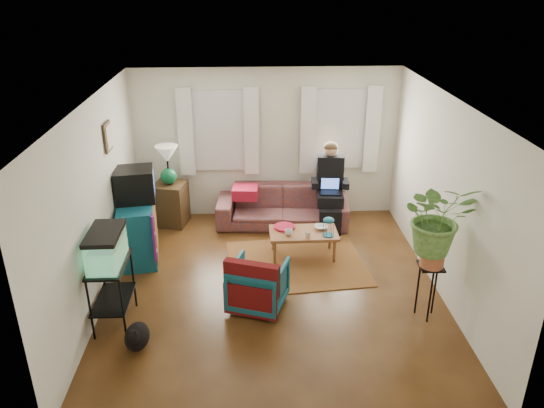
{
  "coord_description": "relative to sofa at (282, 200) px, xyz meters",
  "views": [
    {
      "loc": [
        -0.31,
        -6.22,
        4.03
      ],
      "look_at": [
        0.0,
        0.4,
        1.1
      ],
      "focal_mm": 35.0,
      "sensor_mm": 36.0,
      "label": 1
    }
  ],
  "objects": [
    {
      "name": "snack_tray",
      "position": [
        -0.04,
        -1.04,
        0.01
      ],
      "size": [
        0.32,
        0.32,
        0.04
      ],
      "primitive_type": "cylinder",
      "rotation": [
        0.0,
        0.0,
        0.01
      ],
      "color": "#B21414",
      "rests_on": "coffee_table"
    },
    {
      "name": "plant_stand",
      "position": [
        1.63,
        -2.77,
        -0.06
      ],
      "size": [
        0.32,
        0.32,
        0.74
      ],
      "primitive_type": "cube",
      "rotation": [
        0.0,
        0.0,
        -0.05
      ],
      "color": "black",
      "rests_on": "floor"
    },
    {
      "name": "black_cat",
      "position": [
        -1.9,
        -3.22,
        -0.25
      ],
      "size": [
        0.29,
        0.44,
        0.37
      ],
      "primitive_type": "ellipsoid",
      "rotation": [
        0.0,
        0.0,
        -0.01
      ],
      "color": "black",
      "rests_on": "floor"
    },
    {
      "name": "window_right",
      "position": [
        0.99,
        0.43,
        1.12
      ],
      "size": [
        1.08,
        0.04,
        1.38
      ],
      "primitive_type": "cube",
      "color": "white",
      "rests_on": "wall_back"
    },
    {
      "name": "sofa",
      "position": [
        0.0,
        0.0,
        0.0
      ],
      "size": [
        2.27,
        1.04,
        0.86
      ],
      "primitive_type": "imported",
      "rotation": [
        0.0,
        0.0,
        -0.08
      ],
      "color": "brown",
      "rests_on": "floor"
    },
    {
      "name": "crt_tv",
      "position": [
        -2.24,
        -0.97,
        0.72
      ],
      "size": [
        0.63,
        0.58,
        0.49
      ],
      "primitive_type": "cube",
      "rotation": [
        0.0,
        0.0,
        0.15
      ],
      "color": "black",
      "rests_on": "dresser"
    },
    {
      "name": "cup_b",
      "position": [
        0.29,
        -1.34,
        0.03
      ],
      "size": [
        0.09,
        0.09,
        0.09
      ],
      "primitive_type": "imported",
      "rotation": [
        0.0,
        0.0,
        0.01
      ],
      "color": "beige",
      "rests_on": "coffee_table"
    },
    {
      "name": "serape_throw",
      "position": [
        -0.56,
        -2.7,
        0.06
      ],
      "size": [
        0.71,
        0.38,
        0.57
      ],
      "primitive_type": "cube",
      "rotation": [
        0.0,
        0.0,
        -0.34
      ],
      "color": "#9E0A0A",
      "rests_on": "armchair"
    },
    {
      "name": "wall_back",
      "position": [
        -0.26,
        0.45,
        0.87
      ],
      "size": [
        4.5,
        0.01,
        2.6
      ],
      "primitive_type": "cube",
      "color": "silver",
      "rests_on": "floor"
    },
    {
      "name": "curtains_right",
      "position": [
        0.99,
        0.35,
        1.12
      ],
      "size": [
        1.36,
        0.06,
        1.5
      ],
      "primitive_type": "cube",
      "color": "white",
      "rests_on": "wall_back"
    },
    {
      "name": "potted_plant",
      "position": [
        1.63,
        -2.77,
        0.81
      ],
      "size": [
        0.87,
        0.76,
        0.93
      ],
      "primitive_type": "imported",
      "rotation": [
        0.0,
        0.0,
        -0.05
      ],
      "color": "#599947",
      "rests_on": "plant_stand"
    },
    {
      "name": "bowl",
      "position": [
        0.52,
        -1.08,
        0.02
      ],
      "size": [
        0.2,
        0.2,
        0.05
      ],
      "primitive_type": "imported",
      "rotation": [
        0.0,
        0.0,
        0.01
      ],
      "color": "white",
      "rests_on": "coffee_table"
    },
    {
      "name": "table_lamp",
      "position": [
        -1.91,
        0.09,
        0.62
      ],
      "size": [
        0.45,
        0.45,
        0.68
      ],
      "primitive_type": null,
      "rotation": [
        0.0,
        0.0,
        -0.21
      ],
      "color": "white",
      "rests_on": "side_table"
    },
    {
      "name": "coffee_table",
      "position": [
        0.24,
        -1.18,
        -0.22
      ],
      "size": [
        1.02,
        0.56,
        0.42
      ],
      "primitive_type": "cube",
      "rotation": [
        0.0,
        0.0,
        0.01
      ],
      "color": "brown",
      "rests_on": "floor"
    },
    {
      "name": "aquarium_stand",
      "position": [
        -2.26,
        -2.71,
        -0.01
      ],
      "size": [
        0.42,
        0.75,
        0.84
      ],
      "primitive_type": "cube",
      "rotation": [
        0.0,
        0.0,
        0.0
      ],
      "color": "black",
      "rests_on": "floor"
    },
    {
      "name": "area_rug",
      "position": [
        0.12,
        -1.39,
        -0.42
      ],
      "size": [
        2.15,
        1.79,
        0.01
      ],
      "primitive_type": "cube",
      "rotation": [
        0.0,
        0.0,
        0.1
      ],
      "color": "maroon",
      "rests_on": "floor"
    },
    {
      "name": "window_left",
      "position": [
        -1.06,
        0.43,
        1.12
      ],
      "size": [
        1.08,
        0.04,
        1.38
      ],
      "primitive_type": "cube",
      "color": "white",
      "rests_on": "wall_back"
    },
    {
      "name": "side_table",
      "position": [
        -1.91,
        0.09,
        -0.06
      ],
      "size": [
        0.6,
        0.6,
        0.74
      ],
      "primitive_type": "cube",
      "rotation": [
        0.0,
        0.0,
        -0.21
      ],
      "color": "#392215",
      "rests_on": "floor"
    },
    {
      "name": "seated_person",
      "position": [
        0.79,
        -0.06,
        0.23
      ],
      "size": [
        0.6,
        0.72,
        1.31
      ],
      "primitive_type": null,
      "rotation": [
        0.0,
        0.0,
        -0.08
      ],
      "color": "black",
      "rests_on": "sofa"
    },
    {
      "name": "aquarium",
      "position": [
        -2.26,
        -2.71,
        0.63
      ],
      "size": [
        0.38,
        0.68,
        0.44
      ],
      "primitive_type": "cube",
      "rotation": [
        0.0,
        0.0,
        0.0
      ],
      "color": "#7FD899",
      "rests_on": "aquarium_stand"
    },
    {
      "name": "floor",
      "position": [
        -0.26,
        -2.05,
        -0.43
      ],
      "size": [
        4.5,
        5.0,
        0.01
      ],
      "primitive_type": "cube",
      "color": "#4F2B14",
      "rests_on": "ground"
    },
    {
      "name": "dresser",
      "position": [
        -2.25,
        -1.08,
        0.02
      ],
      "size": [
        0.65,
        1.08,
        0.91
      ],
      "primitive_type": "cube",
      "rotation": [
        0.0,
        0.0,
        0.15
      ],
      "color": "navy",
      "rests_on": "floor"
    },
    {
      "name": "ceiling",
      "position": [
        -0.26,
        -2.05,
        2.17
      ],
      "size": [
        4.5,
        5.0,
        0.01
      ],
      "primitive_type": "cube",
      "color": "white",
      "rests_on": "wall_back"
    },
    {
      "name": "picture_frame",
      "position": [
        -2.47,
        -1.2,
        1.52
      ],
      "size": [
        0.04,
        0.32,
        0.4
      ],
      "primitive_type": "cube",
      "color": "#3D2616",
      "rests_on": "wall_left"
    },
    {
      "name": "wall_right",
      "position": [
        1.99,
        -2.05,
        0.87
      ],
      "size": [
        0.01,
        5.0,
        2.6
      ],
      "primitive_type": "cube",
      "color": "silver",
      "rests_on": "floor"
    },
    {
      "name": "wall_left",
      "position": [
        -2.51,
        -2.05,
        0.87
      ],
      "size": [
        0.01,
        5.0,
        2.6
      ],
      "primitive_type": "cube",
      "color": "silver",
      "rests_on": "floor"
    },
    {
      "name": "cup_a",
      "position": [
        0.01,
        -1.27,
        0.04
      ],
      "size": [
        0.12,
        0.12,
        0.09
      ],
      "primitive_type": "imported",
      "rotation": [
        0.0,
        0.0,
        0.01
      ],
      "color": "white",
      "rests_on": "coffee_table"
    },
    {
      "name": "armchair",
      "position": [
        -0.47,
        -2.44,
        -0.08
      ],
      "size": [
        0.85,
        0.82,
        0.69
      ],
      "primitive_type": "imported",
      "rotation": [
        0.0,
        0.0,
        2.8
      ],
      "color": "#125571",
      "rests_on": "floor"
    },
    {
      "name": "wall_front",
      "position": [
        -0.26,
        -4.55,
        0.87
      ],
      "size": [
        4.5,
        0.01,
        2.6
      ],
      "primitive_type": "cube",
      "color": "silver",
      "rests_on": "floor"
    },
    {
      "name": "curtains_left",
      "position": [
        -1.06,
        0.35,
        1.12
      ],
      "size": [
        1.36,
        0.06,
        1.5
      ],
      "primitive_type": "cube",
      "color": "white",
      "rests_on": "wall_back"
    },
    {
      "name": "birdcage",
      "position": [
        0.59,
        -1.31,
        0.14
      ],
      "size": [
        0.17,
        0.17,
        0.3
      ],
      "primitive_type": null,
      "rotation": [
        0.0,
        0.0,
        0.01
      ],
      "color": "#115B6B",
      "rests_on": "coffee_table"
    }
  ]
}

